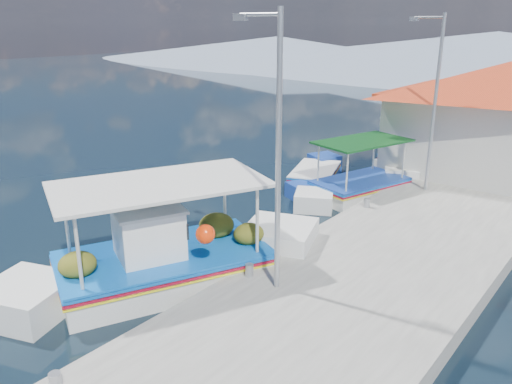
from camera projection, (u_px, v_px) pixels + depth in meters
The scene contains 10 objects.
ground at pixel (85, 278), 12.97m from camera, with size 160.00×160.00×0.00m, color black.
quay at pixel (402, 252), 13.85m from camera, with size 5.00×44.00×0.50m, color #A5A39A.
bollards at pixel (322, 229), 14.41m from camera, with size 0.20×17.20×0.30m.
main_caique at pixel (166, 261), 12.63m from camera, with size 4.96×8.07×2.93m.
caique_green_canopy at pixel (360, 187), 18.96m from camera, with size 3.08×6.10×2.38m.
caique_blue_hull at pixel (316, 177), 20.49m from camera, with size 2.77×5.02×0.95m.
caique_far at pixel (414, 153), 23.39m from camera, with size 2.99×7.43×2.64m.
harbor_building at pixel (511, 116), 19.54m from camera, with size 10.49×10.49×4.40m.
lamp_post_near at pixel (275, 141), 10.56m from camera, with size 1.21×0.14×6.00m.
lamp_post_far at pixel (433, 95), 17.23m from camera, with size 1.21×0.14×6.00m.
Camera 1 is at (10.65, -6.34, 6.22)m, focal length 35.72 mm.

